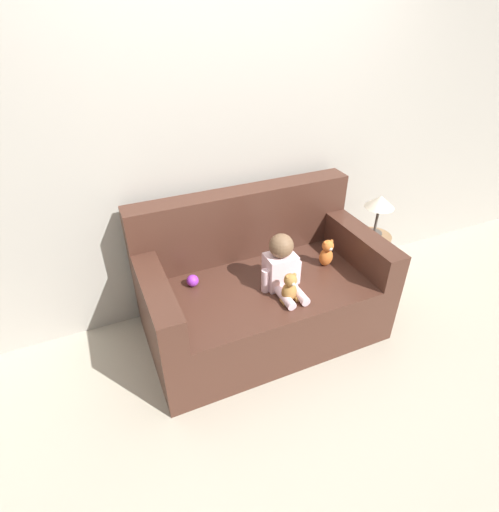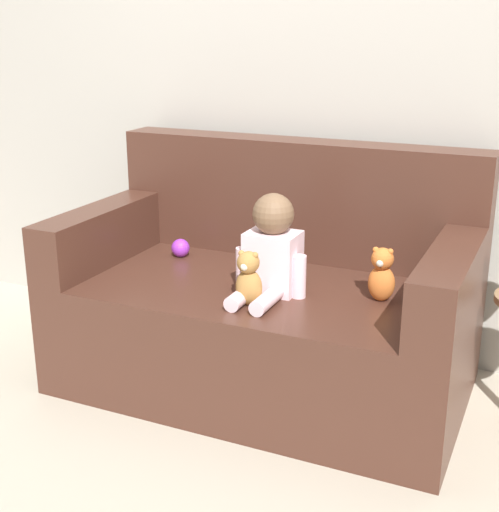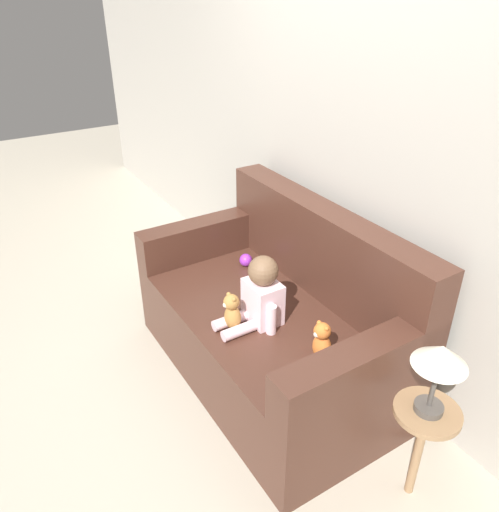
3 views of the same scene
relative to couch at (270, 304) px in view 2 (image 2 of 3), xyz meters
name	(u,v)px [view 2 (image 2 of 3)]	position (x,y,z in m)	size (l,w,h in m)	color
ground_plane	(263,384)	(0.00, -0.06, -0.34)	(12.00, 12.00, 0.00)	#B7AD99
wall_back	(315,60)	(0.00, 0.48, 0.96)	(8.00, 0.05, 2.60)	#ADA89E
couch	(270,304)	(0.00, 0.00, 0.00)	(1.63, 0.91, 0.98)	#47281E
person_baby	(271,252)	(0.07, -0.17, 0.29)	(0.29, 0.35, 0.39)	silver
teddy_bear_brown	(249,280)	(0.05, -0.32, 0.22)	(0.12, 0.10, 0.21)	#AD7A3D
plush_toy_side	(382,275)	(0.48, -0.08, 0.23)	(0.10, 0.10, 0.21)	orange
toy_ball	(181,248)	(-0.46, 0.07, 0.16)	(0.08, 0.08, 0.08)	purple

